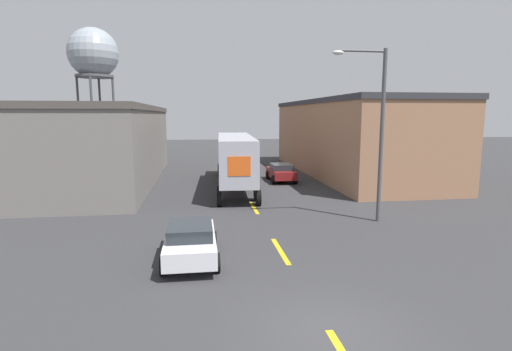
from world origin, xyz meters
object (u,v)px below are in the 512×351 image
object	(u,v)px
parked_car_right_far	(281,172)
parked_car_left_near	(191,240)
semi_truck	(235,156)
water_tower	(93,55)
street_lamp	(376,124)

from	to	relation	value
parked_car_right_far	parked_car_left_near	distance (m)	18.58
semi_truck	parked_car_right_far	world-z (taller)	semi_truck
water_tower	parked_car_right_far	bearing A→B (deg)	-46.95
street_lamp	parked_car_left_near	bearing A→B (deg)	-154.84
semi_truck	parked_car_right_far	bearing A→B (deg)	31.72
parked_car_left_near	street_lamp	world-z (taller)	street_lamp
parked_car_right_far	street_lamp	xyz separation A→B (m)	(2.02, -12.93, 4.18)
parked_car_right_far	street_lamp	world-z (taller)	street_lamp
semi_truck	water_tower	world-z (taller)	water_tower
semi_truck	parked_car_right_far	xyz separation A→B (m)	(4.01, 2.18, -1.56)
parked_car_right_far	water_tower	bearing A→B (deg)	133.05
semi_truck	parked_car_left_near	distance (m)	15.39
parked_car_right_far	parked_car_left_near	bearing A→B (deg)	-112.30
semi_truck	street_lamp	bearing A→B (deg)	-57.59
parked_car_left_near	semi_truck	bearing A→B (deg)	78.54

